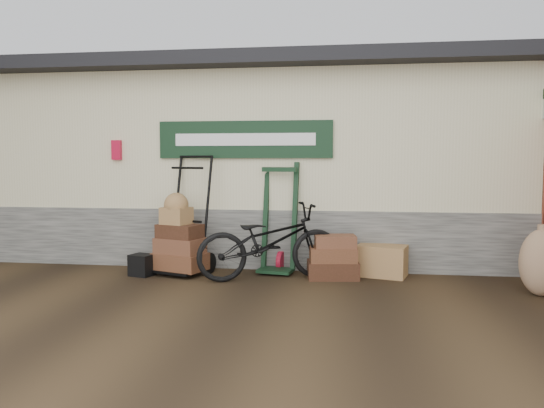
{
  "coord_description": "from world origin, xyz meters",
  "views": [
    {
      "loc": [
        1.19,
        -6.79,
        1.64
      ],
      "look_at": [
        0.12,
        0.9,
        1.0
      ],
      "focal_mm": 35.0,
      "sensor_mm": 36.0,
      "label": 1
    }
  ],
  "objects_px": {
    "porter_trolley": "(188,213)",
    "wicker_hamper": "(382,261)",
    "suitcase_stack": "(333,256)",
    "black_trunk": "(142,265)",
    "green_barrow": "(279,218)",
    "bicycle": "(269,237)"
  },
  "relations": [
    {
      "from": "wicker_hamper",
      "to": "black_trunk",
      "type": "bearing_deg",
      "value": -172.44
    },
    {
      "from": "porter_trolley",
      "to": "wicker_hamper",
      "type": "xyz_separation_m",
      "value": [
        2.8,
        0.14,
        -0.66
      ]
    },
    {
      "from": "green_barrow",
      "to": "wicker_hamper",
      "type": "distance_m",
      "value": 1.6
    },
    {
      "from": "green_barrow",
      "to": "bicycle",
      "type": "bearing_deg",
      "value": -87.55
    },
    {
      "from": "suitcase_stack",
      "to": "wicker_hamper",
      "type": "height_order",
      "value": "suitcase_stack"
    },
    {
      "from": "wicker_hamper",
      "to": "black_trunk",
      "type": "distance_m",
      "value": 3.42
    },
    {
      "from": "porter_trolley",
      "to": "suitcase_stack",
      "type": "distance_m",
      "value": 2.19
    },
    {
      "from": "porter_trolley",
      "to": "wicker_hamper",
      "type": "bearing_deg",
      "value": 22.24
    },
    {
      "from": "green_barrow",
      "to": "black_trunk",
      "type": "xyz_separation_m",
      "value": [
        -1.91,
        -0.52,
        -0.65
      ]
    },
    {
      "from": "suitcase_stack",
      "to": "bicycle",
      "type": "distance_m",
      "value": 0.93
    },
    {
      "from": "porter_trolley",
      "to": "green_barrow",
      "type": "distance_m",
      "value": 1.33
    },
    {
      "from": "porter_trolley",
      "to": "suitcase_stack",
      "type": "bearing_deg",
      "value": 16.47
    },
    {
      "from": "wicker_hamper",
      "to": "porter_trolley",
      "type": "bearing_deg",
      "value": -177.11
    },
    {
      "from": "black_trunk",
      "to": "green_barrow",
      "type": "bearing_deg",
      "value": 15.16
    },
    {
      "from": "green_barrow",
      "to": "wicker_hamper",
      "type": "relative_size",
      "value": 2.39
    },
    {
      "from": "black_trunk",
      "to": "bicycle",
      "type": "height_order",
      "value": "bicycle"
    },
    {
      "from": "suitcase_stack",
      "to": "black_trunk",
      "type": "xyz_separation_m",
      "value": [
        -2.7,
        -0.2,
        -0.16
      ]
    },
    {
      "from": "green_barrow",
      "to": "suitcase_stack",
      "type": "xyz_separation_m",
      "value": [
        0.8,
        -0.31,
        -0.5
      ]
    },
    {
      "from": "green_barrow",
      "to": "bicycle",
      "type": "distance_m",
      "value": 0.55
    },
    {
      "from": "suitcase_stack",
      "to": "bicycle",
      "type": "bearing_deg",
      "value": -167.63
    },
    {
      "from": "porter_trolley",
      "to": "bicycle",
      "type": "xyz_separation_m",
      "value": [
        1.25,
        -0.3,
        -0.29
      ]
    },
    {
      "from": "porter_trolley",
      "to": "green_barrow",
      "type": "xyz_separation_m",
      "value": [
        1.32,
        0.21,
        -0.07
      ]
    }
  ]
}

